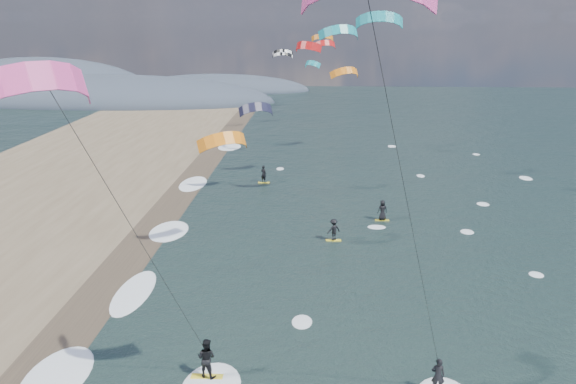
{
  "coord_description": "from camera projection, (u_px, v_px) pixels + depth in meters",
  "views": [
    {
      "loc": [
        0.61,
        -18.82,
        15.46
      ],
      "look_at": [
        -1.0,
        12.0,
        7.0
      ],
      "focal_mm": 40.0,
      "sensor_mm": 36.0,
      "label": 1
    }
  ],
  "objects": [
    {
      "name": "kitesurfer_near_a",
      "position": [
        387.0,
        99.0,
        19.28
      ],
      "size": [
        7.65,
        8.53,
        17.45
      ],
      "color": "yellow",
      "rests_on": "ground"
    },
    {
      "name": "shoreline_surf",
      "position": [
        121.0,
        294.0,
        36.99
      ],
      "size": [
        2.4,
        79.4,
        0.11
      ],
      "color": "white",
      "rests_on": "ground"
    },
    {
      "name": "wet_sand_strip",
      "position": [
        69.0,
        332.0,
        32.47
      ],
      "size": [
        3.0,
        240.0,
        0.0
      ],
      "primitive_type": "cube",
      "color": "#382D23",
      "rests_on": "ground"
    },
    {
      "name": "coastal_hills",
      "position": [
        95.0,
        97.0,
        128.37
      ],
      "size": [
        80.0,
        41.0,
        15.0
      ],
      "color": "#3D4756",
      "rests_on": "ground"
    },
    {
      "name": "bg_kite_field",
      "position": [
        318.0,
        54.0,
        70.42
      ],
      "size": [
        13.72,
        71.44,
        8.73
      ],
      "color": "orange",
      "rests_on": "ground"
    },
    {
      "name": "far_kitesurfers",
      "position": [
        331.0,
        209.0,
        50.39
      ],
      "size": [
        11.44,
        17.05,
        1.72
      ],
      "color": "yellow",
      "rests_on": "ground"
    },
    {
      "name": "kitesurfer_near_b",
      "position": [
        106.0,
        191.0,
        21.81
      ],
      "size": [
        7.12,
        9.33,
        14.71
      ],
      "color": "yellow",
      "rests_on": "ground"
    }
  ]
}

